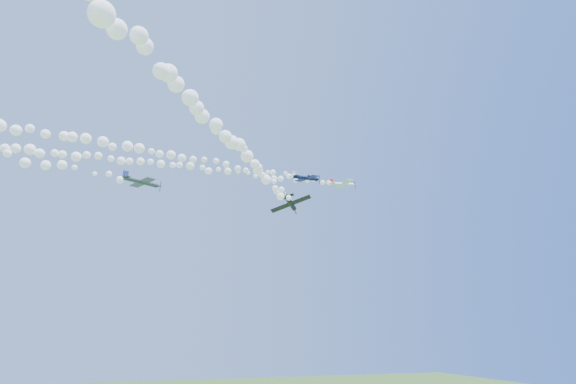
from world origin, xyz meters
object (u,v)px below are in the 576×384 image
object	(u,v)px
plane_white	(343,184)
plane_black	(291,203)
plane_navy	(306,178)
plane_grey	(142,182)

from	to	relation	value
plane_white	plane_black	xyz separation A→B (m)	(-22.83, -27.86, -13.74)
plane_navy	plane_grey	bearing A→B (deg)	-175.43
plane_navy	plane_black	xyz separation A→B (m)	(-10.32, -19.92, -11.65)
plane_navy	plane_black	bearing A→B (deg)	-128.83
plane_black	plane_navy	bearing A→B (deg)	4.49
plane_white	plane_grey	xyz separation A→B (m)	(-46.97, -17.83, -9.33)
plane_navy	plane_grey	world-z (taller)	plane_navy
plane_navy	plane_grey	xyz separation A→B (m)	(-34.46, -9.88, -7.24)
plane_black	plane_grey	bearing A→B (deg)	99.32
plane_white	plane_navy	xyz separation A→B (m)	(-12.51, -7.94, -2.09)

